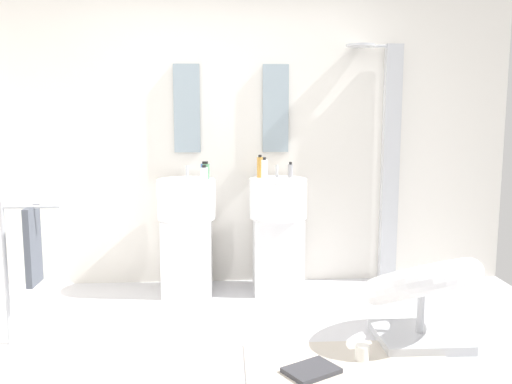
{
  "coord_description": "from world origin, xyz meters",
  "views": [
    {
      "loc": [
        -0.06,
        -3.2,
        1.5
      ],
      "look_at": [
        0.15,
        0.55,
        0.95
      ],
      "focal_mm": 39.22,
      "sensor_mm": 36.0,
      "label": 1
    }
  ],
  "objects_px": {
    "shower_column": "(389,160)",
    "soap_bottle_amber": "(260,167)",
    "soap_bottle_green": "(206,171)",
    "soap_bottle_grey": "(290,170)",
    "pedestal_sink_left": "(187,232)",
    "soap_bottle_white": "(264,170)",
    "lounge_chair": "(422,290)",
    "coffee_mug": "(362,352)",
    "magazine_charcoal": "(311,370)",
    "soap_bottle_clear": "(204,173)",
    "towel_rack": "(29,249)",
    "soap_bottle_blue": "(204,171)",
    "pedestal_sink_right": "(278,231)"
  },
  "relations": [
    {
      "from": "shower_column",
      "to": "soap_bottle_amber",
      "type": "bearing_deg",
      "value": -173.73
    },
    {
      "from": "soap_bottle_green",
      "to": "soap_bottle_grey",
      "type": "bearing_deg",
      "value": 6.96
    },
    {
      "from": "pedestal_sink_left",
      "to": "soap_bottle_white",
      "type": "distance_m",
      "value": 0.82
    },
    {
      "from": "lounge_chair",
      "to": "coffee_mug",
      "type": "height_order",
      "value": "lounge_chair"
    },
    {
      "from": "magazine_charcoal",
      "to": "coffee_mug",
      "type": "height_order",
      "value": "coffee_mug"
    },
    {
      "from": "coffee_mug",
      "to": "soap_bottle_grey",
      "type": "xyz_separation_m",
      "value": [
        -0.27,
        1.46,
        0.95
      ]
    },
    {
      "from": "soap_bottle_clear",
      "to": "shower_column",
      "type": "bearing_deg",
      "value": 9.63
    },
    {
      "from": "towel_rack",
      "to": "soap_bottle_amber",
      "type": "relative_size",
      "value": 5.03
    },
    {
      "from": "lounge_chair",
      "to": "soap_bottle_green",
      "type": "xyz_separation_m",
      "value": [
        -1.42,
        1.1,
        0.66
      ]
    },
    {
      "from": "soap_bottle_white",
      "to": "soap_bottle_blue",
      "type": "bearing_deg",
      "value": 163.6
    },
    {
      "from": "soap_bottle_amber",
      "to": "pedestal_sink_right",
      "type": "bearing_deg",
      "value": -33.79
    },
    {
      "from": "coffee_mug",
      "to": "soap_bottle_grey",
      "type": "height_order",
      "value": "soap_bottle_grey"
    },
    {
      "from": "magazine_charcoal",
      "to": "pedestal_sink_left",
      "type": "bearing_deg",
      "value": 87.19
    },
    {
      "from": "towel_rack",
      "to": "soap_bottle_blue",
      "type": "bearing_deg",
      "value": 43.64
    },
    {
      "from": "pedestal_sink_left",
      "to": "lounge_chair",
      "type": "xyz_separation_m",
      "value": [
        1.58,
        -1.09,
        -0.16
      ]
    },
    {
      "from": "pedestal_sink_left",
      "to": "pedestal_sink_right",
      "type": "relative_size",
      "value": 1.0
    },
    {
      "from": "shower_column",
      "to": "towel_rack",
      "type": "xyz_separation_m",
      "value": [
        -2.66,
        -1.2,
        -0.45
      ]
    },
    {
      "from": "soap_bottle_blue",
      "to": "soap_bottle_white",
      "type": "height_order",
      "value": "soap_bottle_white"
    },
    {
      "from": "soap_bottle_white",
      "to": "soap_bottle_amber",
      "type": "relative_size",
      "value": 0.97
    },
    {
      "from": "pedestal_sink_left",
      "to": "magazine_charcoal",
      "type": "distance_m",
      "value": 1.78
    },
    {
      "from": "towel_rack",
      "to": "soap_bottle_amber",
      "type": "distance_m",
      "value": 1.92
    },
    {
      "from": "shower_column",
      "to": "lounge_chair",
      "type": "xyz_separation_m",
      "value": [
        -0.15,
        -1.31,
        -0.73
      ]
    },
    {
      "from": "pedestal_sink_right",
      "to": "soap_bottle_blue",
      "type": "bearing_deg",
      "value": 175.73
    },
    {
      "from": "towel_rack",
      "to": "soap_bottle_green",
      "type": "bearing_deg",
      "value": 42.14
    },
    {
      "from": "soap_bottle_blue",
      "to": "soap_bottle_clear",
      "type": "xyz_separation_m",
      "value": [
        0.0,
        -0.09,
        -0.01
      ]
    },
    {
      "from": "pedestal_sink_left",
      "to": "towel_rack",
      "type": "xyz_separation_m",
      "value": [
        -0.93,
        -0.98,
        0.12
      ]
    },
    {
      "from": "soap_bottle_blue",
      "to": "soap_bottle_amber",
      "type": "height_order",
      "value": "soap_bottle_amber"
    },
    {
      "from": "pedestal_sink_left",
      "to": "soap_bottle_white",
      "type": "bearing_deg",
      "value": -8.78
    },
    {
      "from": "soap_bottle_white",
      "to": "soap_bottle_amber",
      "type": "distance_m",
      "value": 0.19
    },
    {
      "from": "pedestal_sink_right",
      "to": "shower_column",
      "type": "distance_m",
      "value": 1.15
    },
    {
      "from": "magazine_charcoal",
      "to": "coffee_mug",
      "type": "distance_m",
      "value": 0.37
    },
    {
      "from": "soap_bottle_blue",
      "to": "soap_bottle_clear",
      "type": "distance_m",
      "value": 0.09
    },
    {
      "from": "soap_bottle_blue",
      "to": "soap_bottle_grey",
      "type": "relative_size",
      "value": 1.11
    },
    {
      "from": "towel_rack",
      "to": "magazine_charcoal",
      "type": "bearing_deg",
      "value": -16.99
    },
    {
      "from": "soap_bottle_blue",
      "to": "soap_bottle_green",
      "type": "xyz_separation_m",
      "value": [
        0.02,
        -0.04,
        0.0
      ]
    },
    {
      "from": "lounge_chair",
      "to": "magazine_charcoal",
      "type": "xyz_separation_m",
      "value": [
        -0.78,
        -0.42,
        -0.33
      ]
    },
    {
      "from": "lounge_chair",
      "to": "soap_bottle_blue",
      "type": "bearing_deg",
      "value": 141.66
    },
    {
      "from": "towel_rack",
      "to": "soap_bottle_clear",
      "type": "xyz_separation_m",
      "value": [
        1.08,
        0.94,
        0.37
      ]
    },
    {
      "from": "pedestal_sink_right",
      "to": "magazine_charcoal",
      "type": "bearing_deg",
      "value": -88.08
    },
    {
      "from": "coffee_mug",
      "to": "soap_bottle_amber",
      "type": "height_order",
      "value": "soap_bottle_amber"
    },
    {
      "from": "pedestal_sink_left",
      "to": "soap_bottle_blue",
      "type": "height_order",
      "value": "soap_bottle_blue"
    },
    {
      "from": "soap_bottle_green",
      "to": "soap_bottle_grey",
      "type": "relative_size",
      "value": 1.13
    },
    {
      "from": "shower_column",
      "to": "magazine_charcoal",
      "type": "height_order",
      "value": "shower_column"
    },
    {
      "from": "towel_rack",
      "to": "soap_bottle_clear",
      "type": "bearing_deg",
      "value": 40.81
    },
    {
      "from": "coffee_mug",
      "to": "soap_bottle_blue",
      "type": "xyz_separation_m",
      "value": [
        -0.99,
        1.41,
        0.96
      ]
    },
    {
      "from": "soap_bottle_blue",
      "to": "soap_bottle_amber",
      "type": "relative_size",
      "value": 0.75
    },
    {
      "from": "shower_column",
      "to": "soap_bottle_clear",
      "type": "height_order",
      "value": "shower_column"
    },
    {
      "from": "coffee_mug",
      "to": "soap_bottle_clear",
      "type": "xyz_separation_m",
      "value": [
        -0.98,
        1.31,
        0.95
      ]
    },
    {
      "from": "pedestal_sink_left",
      "to": "soap_bottle_grey",
      "type": "relative_size",
      "value": 8.23
    },
    {
      "from": "soap_bottle_amber",
      "to": "soap_bottle_white",
      "type": "bearing_deg",
      "value": -83.25
    }
  ]
}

